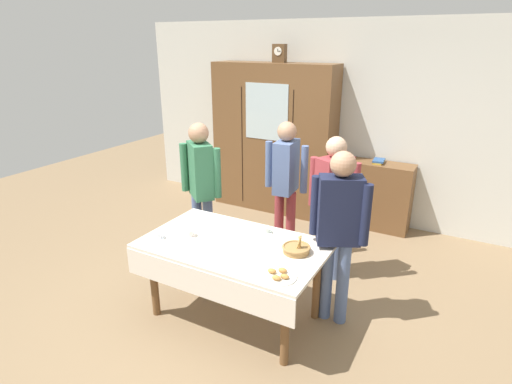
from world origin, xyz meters
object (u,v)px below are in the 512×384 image
at_px(book_stack, 379,161).
at_px(pastry_plate, 278,275).
at_px(dining_table, 232,256).
at_px(person_beside_shelf, 286,177).
at_px(person_behind_table_right, 339,223).
at_px(bookshelf_low, 375,195).
at_px(spoon_back_edge, 200,221).
at_px(tea_cup_center, 266,230).
at_px(person_behind_table_left, 201,181).
at_px(tea_cup_mid_right, 190,234).
at_px(bread_basket, 296,249).
at_px(spoon_mid_right, 254,242).
at_px(person_near_right_end, 333,196).
at_px(mantel_clock, 280,53).
at_px(tea_cup_near_left, 158,236).
at_px(wall_cabinet, 273,139).

xyz_separation_m(book_stack, pastry_plate, (-0.04, -2.91, -0.17)).
height_order(dining_table, pastry_plate, pastry_plate).
distance_m(dining_table, person_beside_shelf, 1.40).
bearing_deg(person_behind_table_right, bookshelf_low, 94.74).
relative_size(pastry_plate, person_beside_shelf, 0.18).
xyz_separation_m(book_stack, person_beside_shelf, (-0.74, -1.28, 0.03)).
bearing_deg(spoon_back_edge, dining_table, -26.38).
distance_m(dining_table, tea_cup_center, 0.40).
bearing_deg(book_stack, tea_cup_center, -101.77).
bearing_deg(bookshelf_low, person_behind_table_left, -128.04).
relative_size(book_stack, person_beside_shelf, 0.14).
bearing_deg(person_beside_shelf, tea_cup_mid_right, -101.98).
bearing_deg(person_behind_table_left, tea_cup_center, -21.24).
bearing_deg(bread_basket, book_stack, 88.24).
distance_m(book_stack, pastry_plate, 2.92).
relative_size(dining_table, tea_cup_center, 12.32).
xyz_separation_m(spoon_back_edge, person_behind_table_right, (1.34, 0.16, 0.21)).
bearing_deg(spoon_mid_right, tea_cup_mid_right, -161.62).
distance_m(book_stack, tea_cup_center, 2.34).
xyz_separation_m(book_stack, tea_cup_center, (-0.48, -2.29, -0.16)).
height_order(dining_table, tea_cup_center, tea_cup_center).
height_order(person_behind_table_left, person_near_right_end, person_behind_table_left).
relative_size(book_stack, bread_basket, 0.94).
xyz_separation_m(mantel_clock, person_beside_shelf, (0.70, -1.23, -1.29)).
bearing_deg(person_behind_table_right, book_stack, 94.74).
xyz_separation_m(pastry_plate, person_near_right_end, (-0.06, 1.38, 0.17)).
distance_m(tea_cup_near_left, person_behind_table_left, 1.00).
height_order(wall_cabinet, tea_cup_mid_right, wall_cabinet).
distance_m(dining_table, mantel_clock, 3.16).
distance_m(dining_table, pastry_plate, 0.66).
distance_m(bread_basket, person_beside_shelf, 1.40).
bearing_deg(person_behind_table_right, wall_cabinet, 128.28).
height_order(bookshelf_low, pastry_plate, bookshelf_low).
xyz_separation_m(tea_cup_mid_right, person_beside_shelf, (0.30, 1.40, 0.19)).
height_order(tea_cup_mid_right, person_behind_table_left, person_behind_table_left).
distance_m(book_stack, person_beside_shelf, 1.48).
height_order(bread_basket, spoon_back_edge, bread_basket).
xyz_separation_m(book_stack, tea_cup_mid_right, (-1.04, -2.68, -0.16)).
xyz_separation_m(spoon_mid_right, person_near_right_end, (0.38, 0.97, 0.18)).
xyz_separation_m(dining_table, mantel_clock, (-0.83, 2.59, 1.61)).
bearing_deg(mantel_clock, person_behind_table_left, -91.04).
xyz_separation_m(tea_cup_center, person_behind_table_right, (0.66, 0.07, 0.19)).
height_order(wall_cabinet, tea_cup_center, wall_cabinet).
bearing_deg(spoon_back_edge, tea_cup_mid_right, -69.16).
height_order(bookshelf_low, person_behind_table_right, person_behind_table_right).
distance_m(wall_cabinet, tea_cup_mid_right, 2.69).
bearing_deg(person_behind_table_left, spoon_mid_right, -30.88).
bearing_deg(tea_cup_center, dining_table, -112.40).
bearing_deg(wall_cabinet, mantel_clock, -0.51).
height_order(book_stack, person_beside_shelf, person_beside_shelf).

